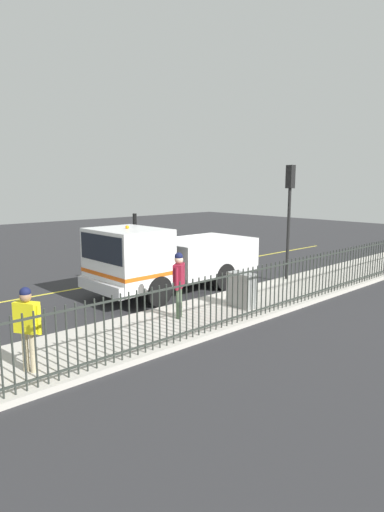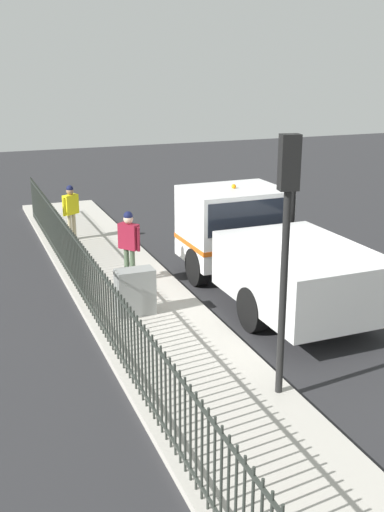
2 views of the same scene
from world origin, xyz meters
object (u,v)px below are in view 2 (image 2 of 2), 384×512
worker_standing (129,239)px  traffic_light_near (287,217)px  pedestrian_distant (71,206)px  traffic_cone (328,274)px  utility_cabinet (135,292)px  work_truck (261,244)px

worker_standing → traffic_light_near: bearing=-29.6°
pedestrian_distant → traffic_cone: 8.16m
utility_cabinet → pedestrian_distant: bearing=-88.5°
work_truck → pedestrian_distant: bearing=118.1°
work_truck → worker_standing: size_ratio=3.51×
worker_standing → traffic_cone: bearing=31.9°
traffic_light_near → utility_cabinet: bearing=117.8°
worker_standing → traffic_cone: (-4.69, 1.77, -0.92)m
pedestrian_distant → traffic_cone: size_ratio=2.65×
utility_cabinet → traffic_cone: (-5.14, -0.29, -0.32)m
worker_standing → traffic_cone: size_ratio=2.82×
pedestrian_distant → traffic_cone: pedestrian_distant is taller
utility_cabinet → traffic_cone: utility_cabinet is taller
worker_standing → pedestrian_distant: 4.41m
work_truck → worker_standing: 3.26m
traffic_light_near → utility_cabinet: size_ratio=4.20×
pedestrian_distant → utility_cabinet: bearing=-119.1°
utility_cabinet → traffic_cone: bearing=-176.7°
pedestrian_distant → worker_standing: bearing=-112.5°
work_truck → traffic_cone: size_ratio=9.90×
work_truck → pedestrian_distant: 6.96m
traffic_cone → worker_standing: bearing=-20.7°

